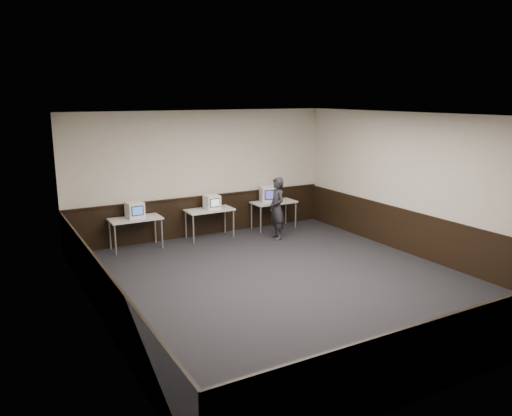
{
  "coord_description": "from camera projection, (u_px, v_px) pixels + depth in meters",
  "views": [
    {
      "loc": [
        -4.98,
        -7.67,
        3.56
      ],
      "look_at": [
        0.22,
        1.6,
        1.15
      ],
      "focal_mm": 35.0,
      "sensor_mm": 36.0,
      "label": 1
    }
  ],
  "objects": [
    {
      "name": "floor",
      "position": [
        286.0,
        283.0,
        9.69
      ],
      "size": [
        8.0,
        8.0,
        0.0
      ],
      "primitive_type": "plane",
      "color": "black",
      "rests_on": "ground"
    },
    {
      "name": "ceiling",
      "position": [
        289.0,
        116.0,
        8.98
      ],
      "size": [
        8.0,
        8.0,
        0.0
      ],
      "primitive_type": "plane",
      "rotation": [
        3.14,
        0.0,
        0.0
      ],
      "color": "white",
      "rests_on": "back_wall"
    },
    {
      "name": "back_wall",
      "position": [
        202.0,
        174.0,
        12.73
      ],
      "size": [
        7.0,
        0.0,
        7.0
      ],
      "primitive_type": "plane",
      "rotation": [
        1.57,
        0.0,
        0.0
      ],
      "color": "beige",
      "rests_on": "ground"
    },
    {
      "name": "front_wall",
      "position": [
        470.0,
        264.0,
        5.93
      ],
      "size": [
        7.0,
        0.0,
        7.0
      ],
      "primitive_type": "plane",
      "rotation": [
        -1.57,
        0.0,
        0.0
      ],
      "color": "beige",
      "rests_on": "ground"
    },
    {
      "name": "left_wall",
      "position": [
        96.0,
        226.0,
        7.66
      ],
      "size": [
        0.0,
        8.0,
        8.0
      ],
      "primitive_type": "plane",
      "rotation": [
        1.57,
        0.0,
        1.57
      ],
      "color": "beige",
      "rests_on": "ground"
    },
    {
      "name": "right_wall",
      "position": [
        421.0,
        186.0,
        11.0
      ],
      "size": [
        0.0,
        8.0,
        8.0
      ],
      "primitive_type": "plane",
      "rotation": [
        1.57,
        0.0,
        -1.57
      ],
      "color": "beige",
      "rests_on": "ground"
    },
    {
      "name": "wainscot_back",
      "position": [
        204.0,
        216.0,
        12.96
      ],
      "size": [
        6.98,
        0.04,
        1.0
      ],
      "primitive_type": "cube",
      "color": "black",
      "rests_on": "back_wall"
    },
    {
      "name": "wainscot_front",
      "position": [
        460.0,
        347.0,
        6.19
      ],
      "size": [
        6.98,
        0.04,
        1.0
      ],
      "primitive_type": "cube",
      "color": "black",
      "rests_on": "front_wall"
    },
    {
      "name": "wainscot_left",
      "position": [
        102.0,
        293.0,
        7.91
      ],
      "size": [
        0.04,
        7.98,
        1.0
      ],
      "primitive_type": "cube",
      "color": "black",
      "rests_on": "left_wall"
    },
    {
      "name": "wainscot_right",
      "position": [
        416.0,
        234.0,
        11.24
      ],
      "size": [
        0.04,
        7.98,
        1.0
      ],
      "primitive_type": "cube",
      "color": "black",
      "rests_on": "right_wall"
    },
    {
      "name": "wainscot_rail",
      "position": [
        204.0,
        196.0,
        12.83
      ],
      "size": [
        6.98,
        0.06,
        0.04
      ],
      "primitive_type": "cube",
      "color": "black",
      "rests_on": "wainscot_back"
    },
    {
      "name": "desk_left",
      "position": [
        135.0,
        221.0,
        11.69
      ],
      "size": [
        1.2,
        0.6,
        0.75
      ],
      "color": "beige",
      "rests_on": "ground"
    },
    {
      "name": "desk_center",
      "position": [
        210.0,
        212.0,
        12.6
      ],
      "size": [
        1.2,
        0.6,
        0.75
      ],
      "color": "beige",
      "rests_on": "ground"
    },
    {
      "name": "desk_right",
      "position": [
        274.0,
        204.0,
        13.5
      ],
      "size": [
        1.2,
        0.6,
        0.75
      ],
      "color": "beige",
      "rests_on": "ground"
    },
    {
      "name": "emac_left",
      "position": [
        135.0,
        210.0,
        11.65
      ],
      "size": [
        0.39,
        0.42,
        0.38
      ],
      "rotation": [
        0.0,
        0.0,
        0.05
      ],
      "color": "white",
      "rests_on": "desk_left"
    },
    {
      "name": "emac_center",
      "position": [
        212.0,
        202.0,
        12.56
      ],
      "size": [
        0.36,
        0.39,
        0.35
      ],
      "rotation": [
        0.0,
        0.0,
        0.0
      ],
      "color": "white",
      "rests_on": "desk_center"
    },
    {
      "name": "emac_right",
      "position": [
        268.0,
        194.0,
        13.41
      ],
      "size": [
        0.53,
        0.55,
        0.43
      ],
      "rotation": [
        0.0,
        0.0,
        -0.29
      ],
      "color": "white",
      "rests_on": "desk_right"
    },
    {
      "name": "person",
      "position": [
        277.0,
        208.0,
        12.5
      ],
      "size": [
        0.45,
        0.62,
        1.57
      ],
      "primitive_type": "imported",
      "rotation": [
        0.0,
        0.0,
        -1.7
      ],
      "color": "black",
      "rests_on": "ground"
    }
  ]
}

